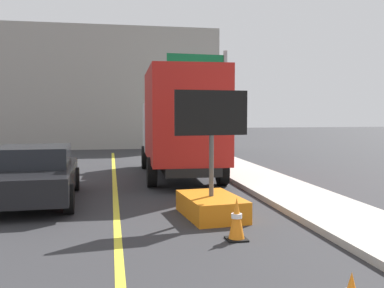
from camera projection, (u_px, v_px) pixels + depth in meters
name	position (u px, v px, depth m)	size (l,w,h in m)	color
lane_center_stripe	(120.00, 270.00, 6.11)	(0.14, 36.00, 0.01)	yellow
arrow_board_trailer	(211.00, 194.00, 9.23)	(1.60, 1.90, 2.70)	orange
box_truck	(180.00, 122.00, 14.70)	(2.60, 6.79, 3.59)	black
pickup_car	(33.00, 174.00, 10.75)	(2.23, 4.46, 1.38)	black
highway_guide_sign	(209.00, 86.00, 19.33)	(2.78, 0.35, 5.00)	gray
far_building_block	(71.00, 90.00, 28.21)	(18.44, 6.02, 7.41)	gray
traffic_cone_mid_lane	(237.00, 219.00, 7.55)	(0.36, 0.36, 0.75)	black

